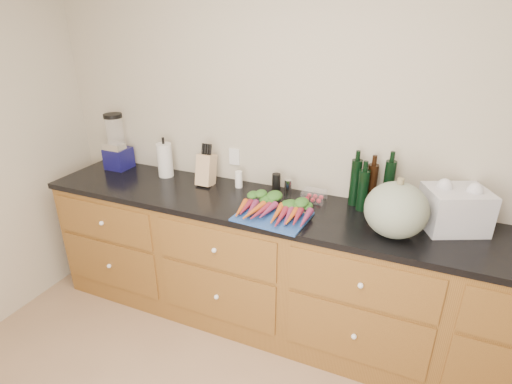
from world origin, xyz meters
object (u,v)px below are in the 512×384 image
at_px(blender_appliance, 117,145).
at_px(tomato_box, 314,196).
at_px(cutting_board, 272,217).
at_px(knife_block, 206,170).
at_px(squash, 396,210).
at_px(carrots, 275,209).
at_px(paper_towel, 165,160).

height_order(blender_appliance, tomato_box, blender_appliance).
distance_m(cutting_board, blender_appliance, 1.48).
bearing_deg(knife_block, squash, -9.96).
bearing_deg(carrots, knife_block, 157.62).
height_order(cutting_board, paper_towel, paper_towel).
xyz_separation_m(carrots, paper_towel, (-0.99, 0.28, 0.09)).
distance_m(carrots, knife_block, 0.68).
height_order(blender_appliance, paper_towel, blender_appliance).
xyz_separation_m(cutting_board, carrots, (-0.00, 0.04, 0.03)).
bearing_deg(cutting_board, knife_block, 154.32).
relative_size(cutting_board, carrots, 0.95).
bearing_deg(carrots, blender_appliance, 169.13).
xyz_separation_m(squash, tomato_box, (-0.52, 0.26, -0.12)).
xyz_separation_m(cutting_board, squash, (0.69, 0.07, 0.15)).
xyz_separation_m(knife_block, tomato_box, (0.79, 0.03, -0.08)).
height_order(squash, blender_appliance, blender_appliance).
relative_size(paper_towel, tomato_box, 1.70).
xyz_separation_m(carrots, squash, (0.69, 0.03, 0.12)).
relative_size(knife_block, tomato_box, 1.47).
bearing_deg(blender_appliance, paper_towel, 0.31).
height_order(carrots, squash, squash).
bearing_deg(carrots, cutting_board, -90.00).
xyz_separation_m(carrots, tomato_box, (0.17, 0.29, -0.00)).
bearing_deg(cutting_board, squash, 5.75).
height_order(carrots, paper_towel, paper_towel).
height_order(blender_appliance, knife_block, blender_appliance).
bearing_deg(knife_block, carrots, -22.38).
bearing_deg(tomato_box, knife_block, -177.82).
bearing_deg(carrots, squash, 2.18).
bearing_deg(squash, carrots, -177.82).
bearing_deg(paper_towel, blender_appliance, -179.69).
bearing_deg(cutting_board, blender_appliance, 167.47).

